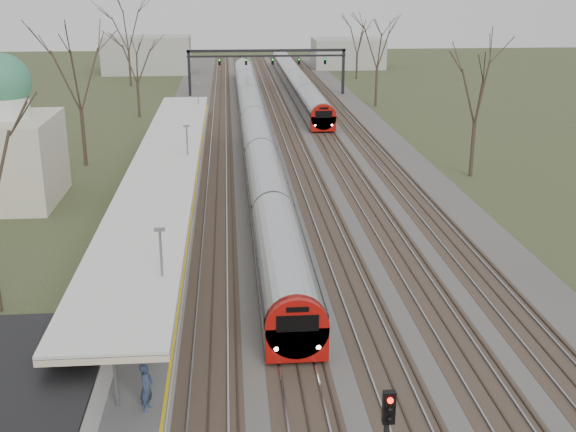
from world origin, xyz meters
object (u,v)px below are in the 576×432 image
train_near (254,122)px  train_far (296,80)px  signal_post (387,432)px  passenger (147,387)px

train_near → train_far: 31.26m
train_far → signal_post: signal_post is taller
train_far → passenger: (-12.49, -79.33, 0.40)m
train_near → signal_post: bearing=-88.1°
train_near → passenger: size_ratio=51.34×
train_near → signal_post: (1.75, -53.22, 1.25)m
train_far → signal_post: bearing=-93.6°
train_far → train_near: bearing=-102.9°
passenger → train_far: bearing=6.8°
passenger → signal_post: (7.24, -4.35, 0.85)m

